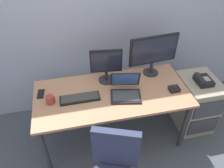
# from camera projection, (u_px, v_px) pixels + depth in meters

# --- Properties ---
(ground_plane) EXTENTS (8.00, 8.00, 0.00)m
(ground_plane) POSITION_uv_depth(u_px,v_px,m) (112.00, 135.00, 2.85)
(ground_plane) COLOR #434A52
(back_wall) EXTENTS (6.00, 0.10, 2.80)m
(back_wall) POSITION_uv_depth(u_px,v_px,m) (98.00, 5.00, 2.51)
(back_wall) COLOR #989EB4
(back_wall) RESTS_ON ground
(desk) EXTENTS (1.64, 0.76, 0.73)m
(desk) POSITION_uv_depth(u_px,v_px,m) (112.00, 98.00, 2.43)
(desk) COLOR #AA7756
(desk) RESTS_ON ground
(file_cabinet) EXTENTS (0.42, 0.53, 0.69)m
(file_cabinet) POSITION_uv_depth(u_px,v_px,m) (195.00, 103.00, 2.80)
(file_cabinet) COLOR gray
(file_cabinet) RESTS_ON ground
(desk_phone) EXTENTS (0.17, 0.20, 0.09)m
(desk_phone) POSITION_uv_depth(u_px,v_px,m) (203.00, 80.00, 2.55)
(desk_phone) COLOR black
(desk_phone) RESTS_ON file_cabinet
(monitor_main) EXTENTS (0.56, 0.18, 0.48)m
(monitor_main) POSITION_uv_depth(u_px,v_px,m) (153.00, 52.00, 2.47)
(monitor_main) COLOR #262628
(monitor_main) RESTS_ON desk
(monitor_side) EXTENTS (0.35, 0.18, 0.40)m
(monitor_side) POSITION_uv_depth(u_px,v_px,m) (106.00, 64.00, 2.41)
(monitor_side) COLOR #262628
(monitor_side) RESTS_ON desk
(keyboard) EXTENTS (0.41, 0.14, 0.03)m
(keyboard) POSITION_uv_depth(u_px,v_px,m) (80.00, 98.00, 2.30)
(keyboard) COLOR black
(keyboard) RESTS_ON desk
(laptop) EXTENTS (0.36, 0.35, 0.23)m
(laptop) POSITION_uv_depth(u_px,v_px,m) (126.00, 90.00, 2.34)
(laptop) COLOR black
(laptop) RESTS_ON desk
(trackball_mouse) EXTENTS (0.11, 0.09, 0.07)m
(trackball_mouse) POSITION_uv_depth(u_px,v_px,m) (174.00, 89.00, 2.40)
(trackball_mouse) COLOR black
(trackball_mouse) RESTS_ON desk
(coffee_mug) EXTENTS (0.09, 0.08, 0.09)m
(coffee_mug) POSITION_uv_depth(u_px,v_px,m) (50.00, 100.00, 2.24)
(coffee_mug) COLOR maroon
(coffee_mug) RESTS_ON desk
(cell_phone) EXTENTS (0.08, 0.15, 0.01)m
(cell_phone) POSITION_uv_depth(u_px,v_px,m) (41.00, 94.00, 2.36)
(cell_phone) COLOR black
(cell_phone) RESTS_ON desk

